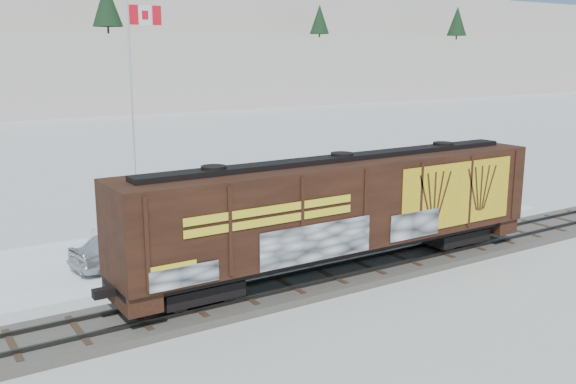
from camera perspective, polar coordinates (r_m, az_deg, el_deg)
ground at (r=25.38m, az=-0.21°, el=-8.73°), size 500.00×500.00×0.00m
rail_track at (r=25.33m, az=-0.21°, el=-8.42°), size 50.00×3.40×0.43m
parking_strip at (r=31.62m, az=-7.57°, el=-4.56°), size 40.00×8.00×0.03m
hopper_railcar at (r=25.95m, az=4.75°, el=-1.29°), size 18.82×3.06×4.69m
flagpole at (r=35.26m, az=-13.38°, el=4.17°), size 2.30×0.90×11.74m
car_silver at (r=28.79m, az=-14.21°, el=-4.78°), size 5.05×2.72×1.63m
car_white at (r=30.05m, az=-12.72°, el=-4.06°), size 5.03×3.37×1.57m
car_dark at (r=31.46m, az=-4.30°, el=-3.08°), size 5.74×3.93×1.54m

